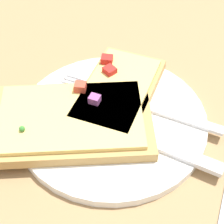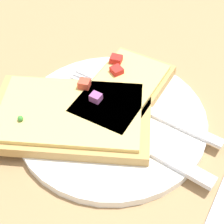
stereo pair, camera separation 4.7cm
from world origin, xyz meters
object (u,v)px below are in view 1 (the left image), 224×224
knife (154,143)px  pizza_slice_corner (117,92)px  plate (112,120)px  pizza_slice_main (71,120)px  fork (129,101)px

knife → pizza_slice_corner: bearing=-34.1°
plate → pizza_slice_corner: (0.04, 0.01, 0.02)m
knife → pizza_slice_main: (-0.01, 0.10, 0.01)m
fork → knife: (-0.06, -0.05, 0.00)m
pizza_slice_corner → knife: bearing=49.1°
fork → knife: knife is taller
plate → pizza_slice_main: size_ratio=1.05×
fork → pizza_slice_corner: pizza_slice_corner is taller
fork → pizza_slice_main: size_ratio=0.98×
plate → pizza_slice_corner: bearing=10.4°
fork → pizza_slice_corner: bearing=-7.4°
pizza_slice_main → pizza_slice_corner: size_ratio=1.43×
knife → plate: bearing=-13.7°
plate → pizza_slice_corner: pizza_slice_corner is taller
fork → pizza_slice_main: (-0.06, 0.05, 0.01)m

